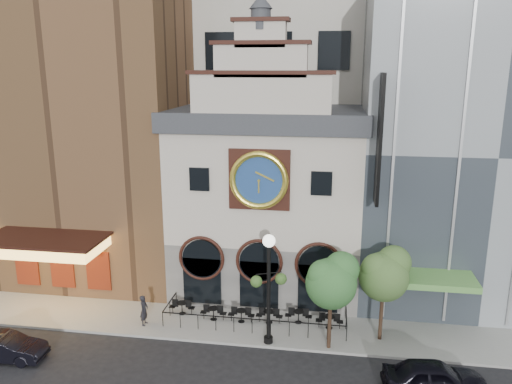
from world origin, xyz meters
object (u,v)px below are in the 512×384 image
object	(u,v)px
bistro_2	(241,315)
bistro_4	(298,316)
lamppost	(269,277)
bistro_1	(213,313)
bistro_5	(329,321)
bistro_0	(182,307)
car_left	(6,347)
pedestrian	(144,310)
tree_right	(385,273)
tree_left	(332,279)
bistro_3	(269,316)
car_right	(435,378)

from	to	relation	value
bistro_2	bistro_4	world-z (taller)	same
lamppost	bistro_1	bearing A→B (deg)	127.83
bistro_2	bistro_5	bearing A→B (deg)	0.61
bistro_0	car_left	distance (m)	9.75
bistro_1	pedestrian	world-z (taller)	pedestrian
bistro_4	pedestrian	size ratio (longest dim) A/B	0.86
bistro_1	bistro_2	distance (m)	1.70
bistro_0	bistro_5	xyz separation A→B (m)	(8.98, -0.35, 0.00)
tree_right	bistro_0	bearing A→B (deg)	174.81
tree_left	bistro_4	bearing A→B (deg)	127.94
bistro_4	tree_left	size ratio (longest dim) A/B	0.29
bistro_3	car_left	bearing A→B (deg)	-156.87
bistro_4	bistro_5	distance (m)	1.85
bistro_0	bistro_4	xyz separation A→B (m)	(7.16, -0.00, 0.00)
bistro_4	lamppost	xyz separation A→B (m)	(-1.49, -2.43, 3.42)
bistro_4	car_left	xyz separation A→B (m)	(-14.91, -5.90, 0.07)
bistro_0	bistro_1	size ratio (longest dim) A/B	1.00
bistro_1	tree_left	xyz separation A→B (m)	(6.94, -1.99, 3.50)
pedestrian	bistro_4	bearing A→B (deg)	-78.85
bistro_4	car_right	world-z (taller)	car_right
bistro_0	bistro_2	xyz separation A→B (m)	(3.78, -0.41, 0.00)
bistro_5	car_right	world-z (taller)	car_right
pedestrian	car_left	bearing A→B (deg)	127.18
lamppost	tree_left	bearing A→B (deg)	-22.11
car_left	tree_right	xyz separation A→B (m)	(19.58, 4.83, 3.44)
bistro_2	tree_left	size ratio (longest dim) A/B	0.29
bistro_0	bistro_3	bearing A→B (deg)	-2.84
bistro_3	tree_right	bearing A→B (deg)	-7.18
bistro_2	pedestrian	distance (m)	5.73
pedestrian	bistro_0	bearing A→B (deg)	-47.62
bistro_2	car_left	size ratio (longest dim) A/B	0.38
bistro_1	car_right	xyz separation A→B (m)	(11.82, -5.02, 0.20)
bistro_5	pedestrian	world-z (taller)	pedestrian
bistro_0	bistro_2	world-z (taller)	same
bistro_5	tree_right	world-z (taller)	tree_right
bistro_5	bistro_1	bearing A→B (deg)	-179.58
bistro_1	car_right	distance (m)	12.84
car_right	lamppost	world-z (taller)	lamppost
bistro_3	car_left	world-z (taller)	car_left
bistro_3	tree_left	size ratio (longest dim) A/B	0.29
bistro_1	tree_right	distance (m)	10.38
lamppost	tree_left	distance (m)	3.35
car_left	bistro_0	bearing A→B (deg)	-55.39
bistro_3	bistro_4	world-z (taller)	same
car_left	bistro_3	bearing A→B (deg)	-69.56
bistro_5	car_left	bearing A→B (deg)	-161.63
bistro_5	car_right	size ratio (longest dim) A/B	0.33
bistro_1	bistro_4	xyz separation A→B (m)	(5.08, 0.40, 0.00)
bistro_5	car_right	bearing A→B (deg)	-45.82
bistro_3	bistro_4	size ratio (longest dim) A/B	1.00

